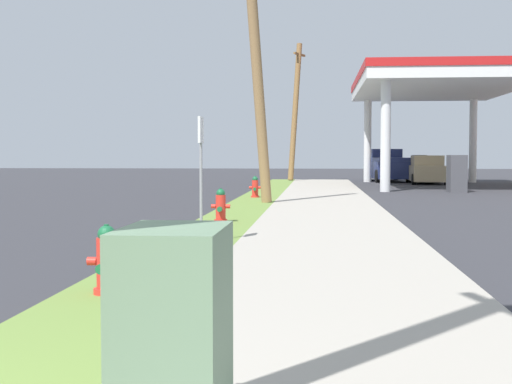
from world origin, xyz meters
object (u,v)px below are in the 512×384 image
Objects in this scene: utility_pole_background at (295,110)px; fire_hydrant_nearest at (107,264)px; truck_navy_at_forecourt at (387,166)px; fire_hydrant_second at (221,207)px; street_sign_post at (201,153)px; fire_hydrant_third at (255,188)px; car_tan_by_near_pump at (427,171)px; utility_pole_midground at (255,45)px; utility_cabinet at (174,351)px.

fire_hydrant_nearest is at bearing -91.49° from utility_pole_background.
truck_navy_at_forecourt is at bearing 79.88° from fire_hydrant_nearest.
truck_navy_at_forecourt is at bearing 77.25° from fire_hydrant_second.
fire_hydrant_second is at bearing -91.73° from utility_pole_background.
fire_hydrant_second is (0.10, 8.04, 0.00)m from fire_hydrant_nearest.
fire_hydrant_third is at bearing 91.06° from street_sign_post.
street_sign_post is (0.18, -3.67, 1.19)m from fire_hydrant_second.
car_tan_by_near_pump is at bearing -61.76° from truck_navy_at_forecourt.
fire_hydrant_nearest is 34.31m from utility_pole_background.
utility_pole_midground is 8.34× the size of utility_cabinet.
utility_pole_background is at bearing 88.42° from utility_pole_midground.
utility_pole_midground is (0.28, -3.11, 4.48)m from fire_hydrant_third.
car_tan_by_near_pump reaches higher than utility_cabinet.
fire_hydrant_second is 0.66× the size of utility_cabinet.
fire_hydrant_third is at bearing 95.18° from utility_pole_midground.
fire_hydrant_nearest is at bearing -93.72° from street_sign_post.
utility_pole_midground reaches higher than truck_navy_at_forecourt.
street_sign_post reaches higher than fire_hydrant_nearest.
car_tan_by_near_pump is at bearing -11.64° from utility_pole_background.
utility_cabinet is at bearing -96.98° from truck_navy_at_forecourt.
fire_hydrant_second is 0.13× the size of truck_navy_at_forecourt.
fire_hydrant_second is 3.86m from street_sign_post.
utility_pole_background is 29.84m from street_sign_post.
fire_hydrant_second is 9.07m from fire_hydrant_third.
fire_hydrant_second is 0.09× the size of utility_pole_background.
utility_pole_midground is at bearing -105.47° from truck_navy_at_forecourt.
utility_pole_midground is at bearing -91.58° from utility_pole_background.
fire_hydrant_third is at bearing 89.84° from fire_hydrant_nearest.
fire_hydrant_nearest and fire_hydrant_third have the same top height.
utility_pole_midground reaches higher than utility_pole_background.
truck_navy_at_forecourt is at bearing 71.36° from fire_hydrant_third.
utility_pole_midground is 18.44m from utility_cabinet.
fire_hydrant_third is 17.42m from utility_pole_background.
car_tan_by_near_pump is (8.01, 28.20, -0.91)m from street_sign_post.
fire_hydrant_nearest is 0.16× the size of car_tan_by_near_pump.
utility_pole_midground is 10.17m from street_sign_post.
utility_pole_background reaches higher than fire_hydrant_second.
car_tan_by_near_pump is (8.19, 24.53, 0.28)m from fire_hydrant_second.
utility_pole_midground reaches higher than fire_hydrant_nearest.
truck_navy_at_forecourt reaches higher than fire_hydrant_nearest.
fire_hydrant_third is 0.16× the size of car_tan_by_near_pump.
car_tan_by_near_pump is (6.75, 36.47, 0.08)m from utility_cabinet.
fire_hydrant_third is 19.98m from truck_navy_at_forecourt.
street_sign_post is at bearing 86.28° from fire_hydrant_nearest.
fire_hydrant_nearest is 1.00× the size of fire_hydrant_second.
utility_pole_background is 38.17m from utility_cabinet.
utility_cabinet reaches higher than fire_hydrant_second.
car_tan_by_near_pump is (7.41, -1.53, -3.52)m from utility_pole_background.
utility_cabinet is (1.21, -17.90, -4.28)m from utility_pole_midground.
utility_pole_background is (0.56, 20.10, -0.68)m from utility_pole_midground.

